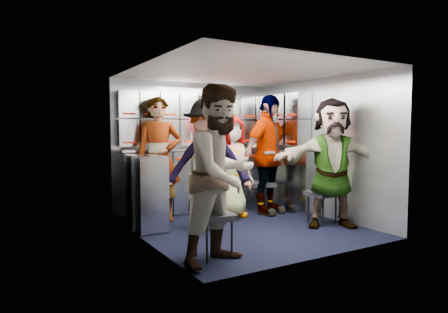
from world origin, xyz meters
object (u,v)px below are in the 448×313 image
attendant_arc_d (268,155)px  jump_seat_near_left (214,218)px  jump_seat_center (224,192)px  jump_seat_mid_right (261,185)px  attendant_arc_a (222,174)px  attendant_arc_b (208,165)px  jump_seat_near_right (322,195)px  attendant_arc_c (230,167)px  attendant_arc_e (332,162)px  attendant_standing (159,159)px  jump_seat_mid_left (202,200)px

attendant_arc_d → jump_seat_near_left: bearing=-159.5°
jump_seat_center → attendant_arc_d: bearing=-24.4°
jump_seat_mid_right → attendant_arc_a: bearing=-134.4°
jump_seat_center → attendant_arc_a: attendant_arc_a is taller
attendant_arc_b → attendant_arc_d: 1.40m
attendant_arc_b → attendant_arc_d: size_ratio=0.92×
jump_seat_near_right → attendant_arc_b: 1.70m
attendant_arc_c → attendant_arc_e: size_ratio=0.87×
jump_seat_mid_right → attendant_standing: bearing=171.8°
attendant_arc_b → attendant_standing: bearing=141.7°
attendant_arc_b → attendant_arc_c: size_ratio=1.13×
jump_seat_center → attendant_arc_b: bearing=-132.2°
attendant_arc_e → attendant_standing: bearing=172.4°
attendant_arc_d → attendant_arc_c: bearing=151.7°
jump_seat_mid_right → jump_seat_near_right: size_ratio=1.13×
attendant_arc_c → attendant_arc_e: bearing=-59.8°
attendant_arc_c → jump_seat_mid_left: bearing=-155.5°
jump_seat_mid_left → jump_seat_mid_right: 1.40m
jump_seat_mid_right → attendant_arc_e: bearing=-79.0°
jump_seat_center → attendant_arc_d: 0.90m
jump_seat_center → attendant_arc_c: attendant_arc_c is taller
jump_seat_center → jump_seat_mid_left: bearing=-140.0°
jump_seat_center → attendant_arc_e: 1.73m
attendant_standing → attendant_arc_c: bearing=1.6°
attendant_arc_b → attendant_arc_d: bearing=50.9°
jump_seat_mid_right → attendant_standing: size_ratio=0.29×
jump_seat_near_left → jump_seat_center: bearing=56.5°
jump_seat_near_left → attendant_arc_a: attendant_arc_a is taller
jump_seat_center → attendant_standing: 1.17m
jump_seat_mid_left → attendant_arc_b: 0.52m
jump_seat_mid_left → attendant_arc_b: bearing=-90.0°
attendant_standing → jump_seat_center: bearing=11.1°
attendant_arc_a → attendant_arc_c: 2.10m
jump_seat_near_right → attendant_arc_c: attendant_arc_c is taller
jump_seat_center → attendant_arc_d: size_ratio=0.23×
jump_seat_near_left → jump_seat_mid_right: size_ratio=0.89×
attendant_arc_a → attendant_arc_b: size_ratio=1.03×
attendant_arc_d → attendant_arc_e: (0.25, -1.12, -0.05)m
jump_seat_near_right → jump_seat_center: bearing=125.8°
jump_seat_center → attendant_arc_b: size_ratio=0.24×
jump_seat_mid_left → attendant_arc_c: size_ratio=0.30×
jump_seat_center → attendant_arc_e: bearing=-57.9°
jump_seat_near_left → attendant_arc_a: (-0.00, -0.18, 0.48)m
attendant_arc_d → jump_seat_mid_right: bearing=71.2°
jump_seat_near_right → attendant_arc_d: attendant_arc_d is taller
jump_seat_center → attendant_arc_a: size_ratio=0.24×
jump_seat_near_right → attendant_standing: size_ratio=0.25×
attendant_standing → attendant_arc_e: attendant_standing is taller
jump_seat_near_left → attendant_arc_e: 2.12m
jump_seat_center → jump_seat_near_right: (0.88, -1.22, 0.04)m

